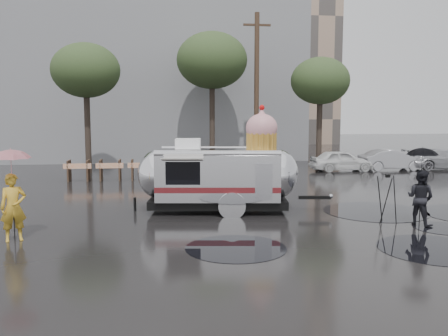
{
  "coord_description": "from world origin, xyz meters",
  "views": [
    {
      "loc": [
        -3.18,
        -13.42,
        3.19
      ],
      "look_at": [
        -1.07,
        1.97,
        1.43
      ],
      "focal_mm": 38.0,
      "sensor_mm": 36.0,
      "label": 1
    }
  ],
  "objects": [
    {
      "name": "puddles",
      "position": [
        3.93,
        -0.69,
        0.01
      ],
      "size": [
        11.26,
        7.4,
        0.01
      ],
      "color": "black",
      "rests_on": "ground"
    },
    {
      "name": "tripod",
      "position": [
        3.44,
        -0.46,
        0.85
      ],
      "size": [
        0.54,
        0.61,
        1.46
      ],
      "rotation": [
        0.0,
        0.0,
        -0.05
      ],
      "color": "black",
      "rests_on": "ground"
    },
    {
      "name": "ground",
      "position": [
        0.0,
        0.0,
        0.0
      ],
      "size": [
        120.0,
        120.0,
        0.0
      ],
      "primitive_type": "plane",
      "color": "black",
      "rests_on": "ground"
    },
    {
      "name": "tree_left",
      "position": [
        -7.0,
        13.0,
        5.48
      ],
      "size": [
        3.64,
        3.64,
        6.95
      ],
      "color": "#382D26",
      "rests_on": "ground"
    },
    {
      "name": "umbrella_black",
      "position": [
        4.24,
        -0.89,
        1.91
      ],
      "size": [
        1.07,
        1.07,
        2.28
      ],
      "color": "black",
      "rests_on": "ground"
    },
    {
      "name": "utility_pole",
      "position": [
        2.5,
        14.0,
        4.62
      ],
      "size": [
        1.6,
        0.28,
        9.0
      ],
      "color": "#473323",
      "rests_on": "ground"
    },
    {
      "name": "person_left",
      "position": [
        -6.85,
        -1.07,
        0.86
      ],
      "size": [
        0.73,
        0.61,
        1.72
      ],
      "primitive_type": "imported",
      "rotation": [
        0.0,
        0.0,
        0.37
      ],
      "color": "gold",
      "rests_on": "ground"
    },
    {
      "name": "grey_building",
      "position": [
        -4.0,
        24.0,
        6.5
      ],
      "size": [
        22.0,
        12.0,
        13.0
      ],
      "primitive_type": "cube",
      "color": "slate",
      "rests_on": "ground"
    },
    {
      "name": "tree_right",
      "position": [
        6.0,
        13.0,
        5.06
      ],
      "size": [
        3.36,
        3.36,
        6.42
      ],
      "color": "#382D26",
      "rests_on": "ground"
    },
    {
      "name": "person_right",
      "position": [
        4.24,
        -0.89,
        0.81
      ],
      "size": [
        0.79,
        0.88,
        1.61
      ],
      "primitive_type": "imported",
      "rotation": [
        0.0,
        0.0,
        2.18
      ],
      "color": "black",
      "rests_on": "ground"
    },
    {
      "name": "barricade_row",
      "position": [
        -5.55,
        9.96,
        0.52
      ],
      "size": [
        4.3,
        0.8,
        1.0
      ],
      "color": "#473323",
      "rests_on": "ground"
    },
    {
      "name": "airstream_trailer",
      "position": [
        -1.19,
        1.95,
        1.25
      ],
      "size": [
        6.59,
        2.77,
        3.57
      ],
      "rotation": [
        0.0,
        0.0,
        -0.14
      ],
      "color": "silver",
      "rests_on": "ground"
    },
    {
      "name": "umbrella_pink",
      "position": [
        -6.85,
        -1.07,
        1.95
      ],
      "size": [
        1.19,
        1.19,
        2.36
      ],
      "color": "pink",
      "rests_on": "ground"
    },
    {
      "name": "parked_cars",
      "position": [
        11.78,
        12.0,
        0.72
      ],
      "size": [
        13.2,
        1.9,
        1.5
      ],
      "color": "silver",
      "rests_on": "ground"
    },
    {
      "name": "tree_mid",
      "position": [
        0.0,
        15.0,
        6.34
      ],
      "size": [
        4.2,
        4.2,
        8.03
      ],
      "color": "#382D26",
      "rests_on": "ground"
    }
  ]
}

